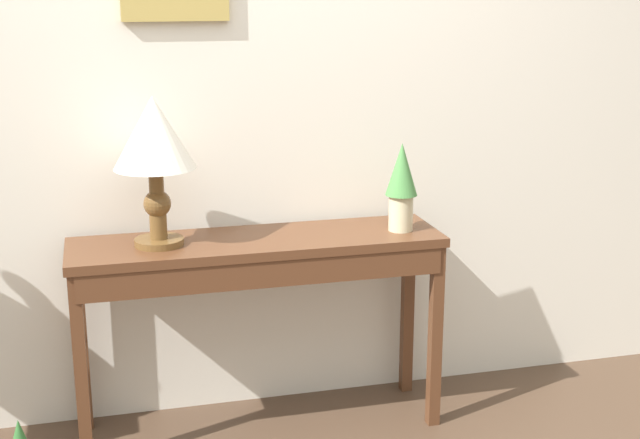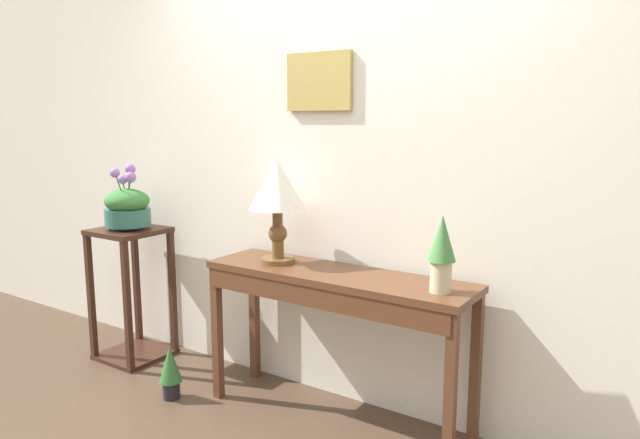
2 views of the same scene
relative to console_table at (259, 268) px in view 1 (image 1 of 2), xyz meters
The scene contains 4 objects.
back_wall_with_art 0.80m from the console_table, 104.45° to the left, with size 9.00×0.13×2.80m.
console_table is the anchor object (origin of this frame).
table_lamp 0.61m from the console_table, behind, with size 0.29×0.29×0.54m.
potted_plant_on_console 0.63m from the console_table, ahead, with size 0.12×0.12×0.34m.
Camera 1 is at (-0.48, -2.00, 1.69)m, focal length 49.14 mm.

